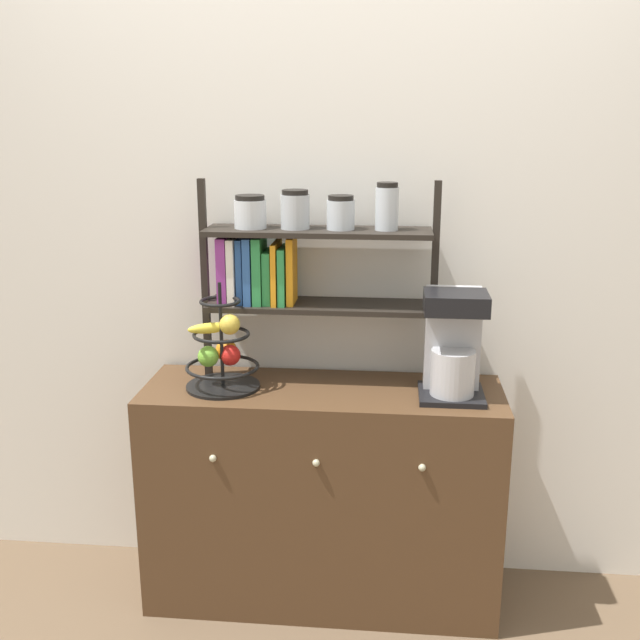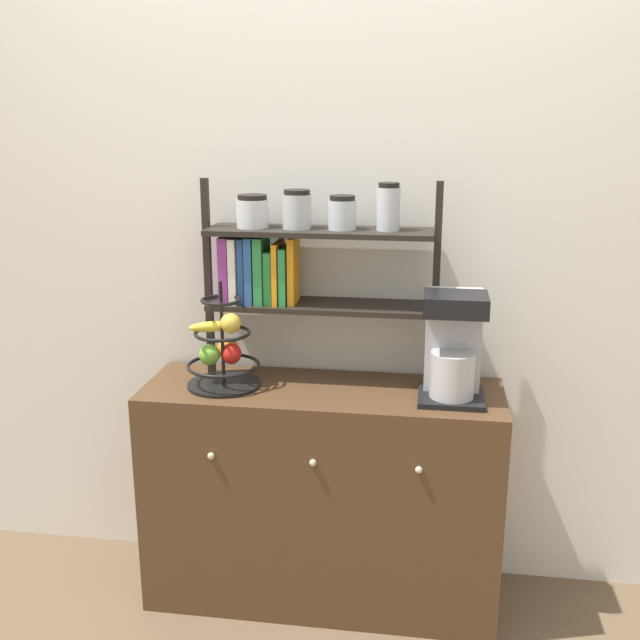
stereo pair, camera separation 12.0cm
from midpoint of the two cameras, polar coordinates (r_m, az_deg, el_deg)
name	(u,v)px [view 1 (the left image)]	position (r m, az deg, el deg)	size (l,w,h in m)	color
ground_plane	(317,628)	(2.78, -1.61, -22.40)	(12.00, 12.00, 0.00)	brown
wall_back	(329,233)	(2.67, -0.62, 6.67)	(7.00, 0.05, 2.60)	silver
sideboard	(322,494)	(2.73, -1.13, -13.16)	(1.23, 0.42, 0.80)	#4C331E
coffee_maker	(453,345)	(2.48, 8.74, -1.89)	(0.21, 0.21, 0.36)	black
fruit_stand	(222,352)	(2.57, -8.80, -2.46)	(0.25, 0.25, 0.37)	black
shelf_hutch	(291,256)	(2.57, -3.58, 4.86)	(0.82, 0.20, 0.70)	black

